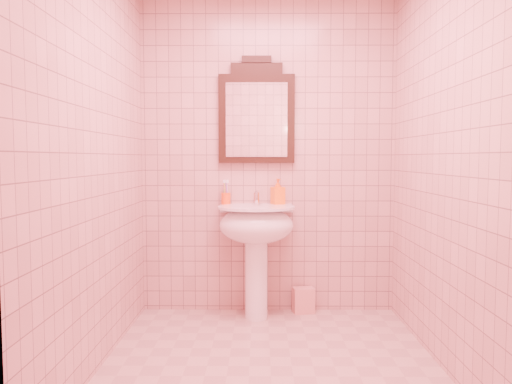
{
  "coord_description": "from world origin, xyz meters",
  "views": [
    {
      "loc": [
        -0.06,
        -2.86,
        1.23
      ],
      "look_at": [
        -0.09,
        0.55,
        0.99
      ],
      "focal_mm": 35.0,
      "sensor_mm": 36.0,
      "label": 1
    }
  ],
  "objects_px": {
    "pedestal_sink": "(256,233)",
    "towel": "(303,300)",
    "mirror": "(257,114)",
    "soap_dispenser": "(278,192)",
    "toothbrush_cup": "(226,198)"
  },
  "relations": [
    {
      "from": "mirror",
      "to": "pedestal_sink",
      "type": "bearing_deg",
      "value": -90.0
    },
    {
      "from": "pedestal_sink",
      "to": "toothbrush_cup",
      "type": "bearing_deg",
      "value": 145.96
    },
    {
      "from": "pedestal_sink",
      "to": "towel",
      "type": "bearing_deg",
      "value": 22.22
    },
    {
      "from": "mirror",
      "to": "soap_dispenser",
      "type": "distance_m",
      "value": 0.63
    },
    {
      "from": "pedestal_sink",
      "to": "toothbrush_cup",
      "type": "height_order",
      "value": "toothbrush_cup"
    },
    {
      "from": "toothbrush_cup",
      "to": "soap_dispenser",
      "type": "height_order",
      "value": "soap_dispenser"
    },
    {
      "from": "toothbrush_cup",
      "to": "soap_dispenser",
      "type": "xyz_separation_m",
      "value": [
        0.41,
        -0.0,
        0.05
      ]
    },
    {
      "from": "towel",
      "to": "mirror",
      "type": "bearing_deg",
      "value": 172.49
    },
    {
      "from": "soap_dispenser",
      "to": "towel",
      "type": "relative_size",
      "value": 1.01
    },
    {
      "from": "pedestal_sink",
      "to": "towel",
      "type": "distance_m",
      "value": 0.69
    },
    {
      "from": "pedestal_sink",
      "to": "soap_dispenser",
      "type": "relative_size",
      "value": 4.29
    },
    {
      "from": "pedestal_sink",
      "to": "toothbrush_cup",
      "type": "relative_size",
      "value": 5.15
    },
    {
      "from": "pedestal_sink",
      "to": "mirror",
      "type": "distance_m",
      "value": 0.93
    },
    {
      "from": "soap_dispenser",
      "to": "toothbrush_cup",
      "type": "bearing_deg",
      "value": 158.83
    },
    {
      "from": "toothbrush_cup",
      "to": "mirror",
      "type": "bearing_deg",
      "value": 9.25
    }
  ]
}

